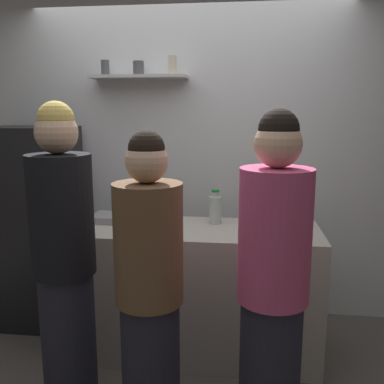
% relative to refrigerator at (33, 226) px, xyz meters
% --- Properties ---
extents(back_wall_assembly, '(4.80, 0.32, 2.60)m').
position_rel_refrigerator_xyz_m(back_wall_assembly, '(1.21, 0.40, 0.52)').
color(back_wall_assembly, white).
rests_on(back_wall_assembly, ground).
extents(refrigerator, '(0.66, 0.60, 1.57)m').
position_rel_refrigerator_xyz_m(refrigerator, '(0.00, 0.00, 0.00)').
color(refrigerator, black).
rests_on(refrigerator, ground).
extents(counter, '(1.73, 0.62, 0.90)m').
position_rel_refrigerator_xyz_m(counter, '(1.32, -0.31, -0.33)').
color(counter, '#B7B2A8').
rests_on(counter, ground).
extents(baking_pan, '(0.34, 0.24, 0.05)m').
position_rel_refrigerator_xyz_m(baking_pan, '(0.75, -0.20, 0.14)').
color(baking_pan, gray).
rests_on(baking_pan, counter).
extents(utensil_holder, '(0.09, 0.09, 0.22)m').
position_rel_refrigerator_xyz_m(utensil_holder, '(1.08, -0.46, 0.18)').
color(utensil_holder, '#B2B2B7').
rests_on(utensil_holder, counter).
extents(wine_bottle_dark_glass, '(0.07, 0.07, 0.31)m').
position_rel_refrigerator_xyz_m(wine_bottle_dark_glass, '(1.04, -0.09, 0.23)').
color(wine_bottle_dark_glass, black).
rests_on(wine_bottle_dark_glass, counter).
extents(wine_bottle_amber_glass, '(0.07, 0.07, 0.28)m').
position_rel_refrigerator_xyz_m(wine_bottle_amber_glass, '(1.05, -0.21, 0.22)').
color(wine_bottle_amber_glass, '#472814').
rests_on(wine_bottle_amber_glass, counter).
extents(wine_bottle_pale_glass, '(0.07, 0.07, 0.29)m').
position_rel_refrigerator_xyz_m(wine_bottle_pale_glass, '(1.95, -0.55, 0.23)').
color(wine_bottle_pale_glass, '#B2BFB2').
rests_on(wine_bottle_pale_glass, counter).
extents(water_bottle_plastic, '(0.09, 0.09, 0.24)m').
position_rel_refrigerator_xyz_m(water_bottle_plastic, '(1.46, -0.16, 0.22)').
color(water_bottle_plastic, silver).
rests_on(water_bottle_plastic, counter).
extents(person_brown_jacket, '(0.34, 0.34, 1.60)m').
position_rel_refrigerator_xyz_m(person_brown_jacket, '(1.20, -1.14, 0.00)').
color(person_brown_jacket, '#262633').
rests_on(person_brown_jacket, ground).
extents(person_blonde, '(0.34, 0.34, 1.74)m').
position_rel_refrigerator_xyz_m(person_blonde, '(0.70, -0.99, 0.08)').
color(person_blonde, '#262633').
rests_on(person_blonde, ground).
extents(person_pink_top, '(0.34, 0.34, 1.70)m').
position_rel_refrigerator_xyz_m(person_pink_top, '(1.80, -1.15, 0.06)').
color(person_pink_top, '#262633').
rests_on(person_pink_top, ground).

